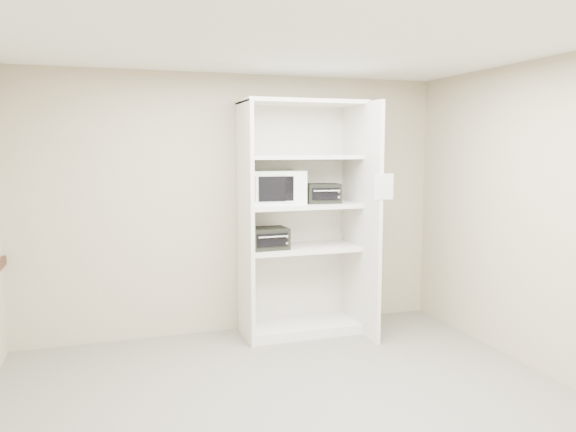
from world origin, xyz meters
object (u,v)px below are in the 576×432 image
object	(u,v)px
toaster_oven_upper	(322,193)
shelving_unit	(305,226)
toaster_oven_lower	(268,238)
microwave	(274,187)

from	to	relation	value
toaster_oven_upper	shelving_unit	bearing A→B (deg)	-175.01
toaster_oven_lower	shelving_unit	bearing A→B (deg)	2.31
toaster_oven_upper	microwave	bearing A→B (deg)	179.64
shelving_unit	toaster_oven_upper	bearing A→B (deg)	-1.04
shelving_unit	toaster_oven_lower	bearing A→B (deg)	-175.62
toaster_oven_lower	microwave	bearing A→B (deg)	38.71
shelving_unit	toaster_oven_upper	world-z (taller)	shelving_unit
shelving_unit	microwave	bearing A→B (deg)	170.47
toaster_oven_upper	toaster_oven_lower	xyz separation A→B (m)	(-0.61, -0.03, -0.44)
shelving_unit	toaster_oven_lower	xyz separation A→B (m)	(-0.42, -0.03, -0.10)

